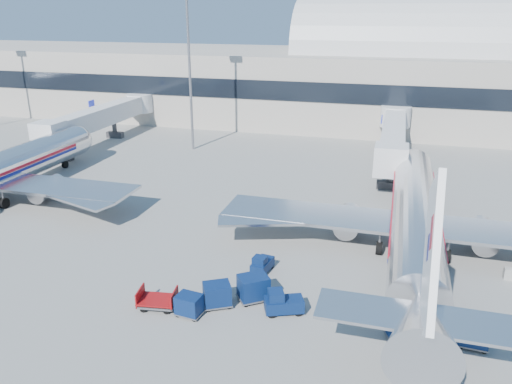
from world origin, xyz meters
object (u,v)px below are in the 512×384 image
(cart_train_a, at_px, (254,287))
(cart_open_red, at_px, (158,301))
(tug_lead, at_px, (282,302))
(airliner_main, at_px, (415,220))
(jetbridge_mid, at_px, (105,115))
(jetbridge_near, at_px, (394,133))
(cart_train_c, at_px, (189,305))
(cart_solo_far, at_px, (474,334))
(cart_solo_near, at_px, (404,328))
(mast_west, at_px, (188,42))
(tug_left, at_px, (262,264))
(tug_right, at_px, (428,294))
(cart_train_b, at_px, (217,294))

(cart_train_a, height_order, cart_open_red, cart_train_a)
(tug_lead, relative_size, cart_open_red, 1.04)
(airliner_main, height_order, jetbridge_mid, airliner_main)
(jetbridge_near, xyz_separation_m, cart_train_c, (-11.65, -39.60, -3.14))
(airliner_main, distance_m, cart_train_a, 14.93)
(jetbridge_mid, height_order, cart_solo_far, jetbridge_mid)
(cart_solo_near, bearing_deg, cart_solo_far, -14.26)
(jetbridge_near, relative_size, mast_west, 1.22)
(airliner_main, bearing_deg, cart_open_red, -141.52)
(cart_solo_far, bearing_deg, jetbridge_near, 102.71)
(jetbridge_mid, xyz_separation_m, tug_left, (33.37, -32.76, -3.27))
(cart_open_red, bearing_deg, tug_right, 9.41)
(tug_left, relative_size, cart_solo_far, 1.28)
(jetbridge_near, height_order, tug_lead, jetbridge_near)
(tug_right, bearing_deg, tug_lead, -102.47)
(cart_train_a, height_order, cart_solo_far, cart_train_a)
(tug_left, xyz_separation_m, cart_train_c, (-3.02, -6.85, 0.13))
(jetbridge_near, bearing_deg, cart_solo_near, -87.34)
(jetbridge_mid, distance_m, cart_train_b, 49.65)
(tug_left, height_order, cart_train_a, cart_train_a)
(tug_right, bearing_deg, cart_train_b, -107.63)
(jetbridge_near, xyz_separation_m, tug_lead, (-5.90, -37.63, -3.18))
(cart_train_b, relative_size, cart_open_red, 0.86)
(mast_west, relative_size, tug_right, 9.49)
(jetbridge_near, relative_size, cart_train_a, 10.59)
(cart_train_b, relative_size, cart_train_c, 1.29)
(tug_left, bearing_deg, jetbridge_mid, 54.60)
(tug_right, bearing_deg, jetbridge_near, 150.42)
(tug_left, bearing_deg, tug_right, -85.57)
(mast_west, height_order, tug_left, mast_west)
(jetbridge_mid, relative_size, cart_open_red, 10.19)
(tug_left, relative_size, cart_solo_near, 1.04)
(tug_left, distance_m, cart_train_c, 7.48)
(tug_right, relative_size, cart_train_c, 1.32)
(cart_train_c, xyz_separation_m, cart_open_red, (-2.36, 0.25, -0.31))
(jetbridge_near, height_order, tug_left, jetbridge_near)
(cart_train_a, bearing_deg, cart_solo_near, -46.93)
(cart_solo_near, bearing_deg, jetbridge_near, 70.22)
(airliner_main, relative_size, cart_solo_far, 20.14)
(tug_right, xyz_separation_m, cart_train_a, (-11.52, -2.97, 0.33))
(airliner_main, bearing_deg, cart_train_b, -137.13)
(cart_train_c, height_order, cart_solo_near, cart_solo_near)
(cart_train_c, bearing_deg, cart_train_b, 55.08)
(mast_west, bearing_deg, cart_train_b, -65.08)
(jetbridge_near, xyz_separation_m, cart_solo_far, (5.74, -37.94, -3.10))
(jetbridge_near, relative_size, cart_solo_near, 12.06)
(cart_solo_near, relative_size, cart_open_red, 0.84)
(cart_train_a, bearing_deg, cart_train_b, 176.29)
(airliner_main, distance_m, tug_lead, 14.21)
(airliner_main, relative_size, cart_solo_near, 16.34)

